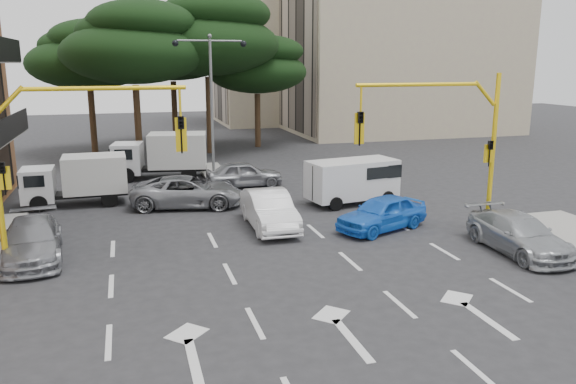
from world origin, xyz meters
name	(u,v)px	position (x,y,z in m)	size (l,w,h in m)	color
ground	(292,267)	(0.00, 0.00, 0.00)	(120.00, 120.00, 0.00)	#28282B
median_strip	(214,173)	(0.00, 16.00, 0.07)	(1.40, 6.00, 0.15)	gray
apartment_beige_near	(401,29)	(19.95, 32.00, 9.35)	(20.20, 12.15, 18.70)	#C5BA94
apartment_beige_far	(291,44)	(12.95, 44.00, 8.35)	(16.20, 12.15, 16.70)	#C5BA94
pine_left_near	(134,43)	(-3.94, 21.96, 7.60)	(9.15, 9.15, 10.23)	#382616
pine_center	(208,34)	(1.06, 23.96, 8.30)	(9.98, 9.98, 11.16)	#382616
pine_left_far	(88,54)	(-6.94, 25.96, 6.91)	(8.32, 8.32, 9.30)	#382616
pine_right	(258,65)	(5.06, 25.96, 6.22)	(7.49, 7.49, 8.37)	#382616
pine_back	(173,46)	(-0.94, 28.96, 7.60)	(9.15, 9.15, 10.23)	#382616
signal_mast_right	(453,131)	(6.80, 1.99, 3.88)	(5.79, 0.37, 6.00)	yellow
signal_mast_left	(58,146)	(-6.80, 1.99, 3.88)	(5.79, 0.37, 6.00)	yellow
street_lamp_center	(211,80)	(0.00, 16.00, 5.43)	(4.16, 0.36, 7.77)	slate
car_white_hatch	(269,210)	(0.41, 4.48, 0.73)	(1.54, 4.41, 1.45)	white
car_blue_compact	(382,213)	(4.55, 3.00, 0.67)	(1.59, 3.95, 1.35)	blue
car_silver_wagon	(32,240)	(-8.00, 3.11, 0.65)	(1.83, 4.51, 1.31)	gray
car_silver_cross_a	(188,192)	(-2.29, 8.73, 0.70)	(2.31, 5.01, 1.39)	gray
car_silver_cross_b	(244,174)	(1.00, 12.12, 0.68)	(1.61, 3.99, 1.36)	gray
car_silver_parked	(519,234)	(7.88, -0.74, 0.65)	(1.81, 4.46, 1.29)	#A1A5A9
van_white	(352,181)	(5.06, 7.26, 1.03)	(1.86, 4.11, 2.06)	white
box_truck_a	(76,181)	(-7.10, 10.44, 1.13)	(1.93, 4.59, 2.26)	white
box_truck_b	(161,156)	(-3.00, 15.50, 1.27)	(2.17, 5.17, 2.55)	white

